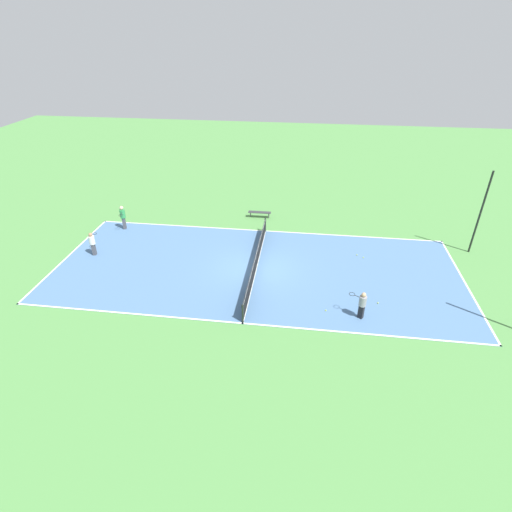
{
  "coord_description": "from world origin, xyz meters",
  "views": [
    {
      "loc": [
        19.88,
        2.63,
        12.73
      ],
      "look_at": [
        0.0,
        0.0,
        0.9
      ],
      "focal_mm": 28.0,
      "sensor_mm": 36.0,
      "label": 1
    }
  ],
  "objects": [
    {
      "name": "tennis_ball_right_alley",
      "position": [
        3.51,
        4.04,
        0.06
      ],
      "size": [
        0.07,
        0.07,
        0.07
      ],
      "primitive_type": "sphere",
      "color": "#CCE033",
      "rests_on": "court_surface"
    },
    {
      "name": "player_baseline_gray",
      "position": [
        3.81,
        5.72,
        0.87
      ],
      "size": [
        0.79,
        0.96,
        1.5
      ],
      "rotation": [
        0.0,
        0.0,
        4.13
      ],
      "color": "black",
      "rests_on": "court_surface"
    },
    {
      "name": "ground_plane",
      "position": [
        0.0,
        0.0,
        0.0
      ],
      "size": [
        80.0,
        80.0,
        0.0
      ],
      "primitive_type": "plane",
      "color": "#518E47"
    },
    {
      "name": "tennis_ball_far_baseline",
      "position": [
        2.53,
        6.76,
        0.06
      ],
      "size": [
        0.07,
        0.07,
        0.07
      ],
      "primitive_type": "sphere",
      "color": "#CCE033",
      "rests_on": "court_surface"
    },
    {
      "name": "bench",
      "position": [
        -7.21,
        -0.68,
        0.39
      ],
      "size": [
        0.36,
        1.68,
        0.45
      ],
      "rotation": [
        0.0,
        0.0,
        1.57
      ],
      "color": "#333338",
      "rests_on": "ground_plane"
    },
    {
      "name": "tennis_net",
      "position": [
        0.0,
        0.0,
        0.55
      ],
      "size": [
        9.93,
        0.1,
        1.04
      ],
      "color": "black",
      "rests_on": "court_surface"
    },
    {
      "name": "fence_post_back_left",
      "position": [
        -3.84,
        13.23,
        2.67
      ],
      "size": [
        0.12,
        0.12,
        5.34
      ],
      "color": "black",
      "rests_on": "ground_plane"
    },
    {
      "name": "tennis_ball_near_net",
      "position": [
        -2.39,
        6.09,
        0.06
      ],
      "size": [
        0.07,
        0.07,
        0.07
      ],
      "primitive_type": "sphere",
      "color": "#CCE033",
      "rests_on": "court_surface"
    },
    {
      "name": "player_far_green",
      "position": [
        -4.06,
        -9.92,
        1.01
      ],
      "size": [
        0.99,
        0.57,
        1.71
      ],
      "rotation": [
        0.0,
        0.0,
        0.27
      ],
      "color": "#4C4C51",
      "rests_on": "court_surface"
    },
    {
      "name": "tennis_ball_midcourt",
      "position": [
        -2.11,
        6.46,
        0.06
      ],
      "size": [
        0.07,
        0.07,
        0.07
      ],
      "primitive_type": "sphere",
      "color": "#CCE033",
      "rests_on": "court_surface"
    },
    {
      "name": "court_surface",
      "position": [
        0.0,
        0.0,
        0.01
      ],
      "size": [
        10.13,
        23.87,
        0.02
      ],
      "color": "#4C729E",
      "rests_on": "ground_plane"
    },
    {
      "name": "player_far_white",
      "position": [
        -0.35,
        -10.31,
        0.89
      ],
      "size": [
        0.98,
        0.5,
        1.52
      ],
      "rotation": [
        0.0,
        0.0,
        3.33
      ],
      "color": "#4C4C51",
      "rests_on": "court_surface"
    }
  ]
}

